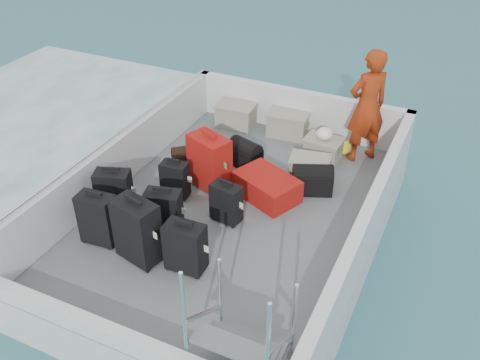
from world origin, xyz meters
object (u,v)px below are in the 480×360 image
at_px(suitcase_1, 114,194).
at_px(crate_1, 288,124).
at_px(crate_3, 309,169).
at_px(suitcase_2, 175,180).
at_px(suitcase_8, 267,187).
at_px(suitcase_0, 98,220).
at_px(passenger, 367,107).
at_px(suitcase_4, 164,214).
at_px(suitcase_5, 210,163).
at_px(suitcase_6, 185,248).
at_px(suitcase_7, 226,203).
at_px(crate_2, 323,150).
at_px(suitcase_3, 137,232).
at_px(crate_0, 236,116).

height_order(suitcase_1, crate_1, suitcase_1).
bearing_deg(crate_3, suitcase_2, -141.91).
bearing_deg(crate_3, suitcase_8, -119.16).
relative_size(suitcase_0, suitcase_2, 1.29).
bearing_deg(suitcase_0, crate_1, 67.79).
relative_size(crate_3, passenger, 0.31).
distance_m(suitcase_0, suitcase_4, 0.77).
xyz_separation_m(crate_1, crate_3, (0.73, -1.08, -0.03)).
xyz_separation_m(suitcase_0, suitcase_1, (-0.15, 0.52, -0.01)).
bearing_deg(suitcase_5, passenger, 65.50).
bearing_deg(crate_3, suitcase_5, -147.09).
height_order(suitcase_6, suitcase_7, suitcase_6).
distance_m(suitcase_8, crate_2, 1.33).
height_order(suitcase_0, suitcase_3, suitcase_3).
distance_m(suitcase_7, crate_2, 2.07).
xyz_separation_m(crate_0, passenger, (2.15, -0.13, 0.68)).
xyz_separation_m(suitcase_4, suitcase_7, (0.56, 0.57, -0.05)).
distance_m(suitcase_4, suitcase_5, 1.16).
relative_size(suitcase_7, crate_3, 1.02).
relative_size(suitcase_2, crate_3, 0.99).
relative_size(suitcase_7, crate_0, 0.90).
distance_m(suitcase_2, suitcase_6, 1.44).
relative_size(crate_1, crate_3, 1.18).
bearing_deg(suitcase_1, suitcase_7, 0.51).
xyz_separation_m(suitcase_5, crate_2, (1.19, 1.37, -0.24)).
bearing_deg(suitcase_0, suitcase_6, -3.37).
bearing_deg(suitcase_0, suitcase_3, -9.17).
height_order(suitcase_0, crate_2, suitcase_0).
height_order(suitcase_6, crate_2, suitcase_6).
height_order(crate_1, crate_2, crate_1).
relative_size(suitcase_6, crate_2, 1.20).
height_order(suitcase_1, suitcase_6, suitcase_1).
distance_m(suitcase_3, suitcase_4, 0.50).
height_order(suitcase_3, crate_1, suitcase_3).
height_order(suitcase_7, suitcase_8, suitcase_7).
xyz_separation_m(suitcase_8, crate_0, (-1.26, 1.67, 0.01)).
height_order(suitcase_3, suitcase_6, suitcase_3).
xyz_separation_m(suitcase_8, passenger, (0.89, 1.54, 0.69)).
height_order(suitcase_5, crate_3, suitcase_5).
bearing_deg(suitcase_4, crate_3, 43.11).
bearing_deg(passenger, crate_0, -48.72).
height_order(suitcase_2, suitcase_5, suitcase_5).
bearing_deg(crate_1, crate_2, -32.49).
xyz_separation_m(suitcase_8, crate_1, (-0.36, 1.75, 0.02)).
xyz_separation_m(suitcase_0, passenger, (2.34, 3.25, 0.52)).
distance_m(crate_2, crate_3, 0.61).
bearing_deg(crate_2, suitcase_5, -130.80).
bearing_deg(suitcase_8, suitcase_4, 170.61).
relative_size(suitcase_0, suitcase_5, 0.86).
distance_m(suitcase_2, crate_3, 1.90).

